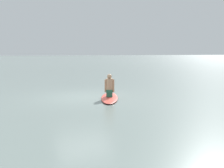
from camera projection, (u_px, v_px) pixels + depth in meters
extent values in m
plane|color=slate|center=(83.00, 97.00, 11.77)|extent=(400.00, 400.00, 0.00)
ellipsoid|color=#D84C3F|center=(109.00, 98.00, 11.35)|extent=(2.97, 1.70, 0.09)
cube|color=#26664C|center=(109.00, 93.00, 11.33)|extent=(0.40, 0.36, 0.31)
cylinder|color=tan|center=(109.00, 84.00, 11.28)|extent=(0.37, 0.37, 0.51)
sphere|color=tan|center=(109.00, 76.00, 11.24)|extent=(0.20, 0.20, 0.20)
cylinder|color=tan|center=(113.00, 86.00, 11.29)|extent=(0.11, 0.11, 0.56)
cylinder|color=tan|center=(105.00, 86.00, 11.29)|extent=(0.11, 0.11, 0.56)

